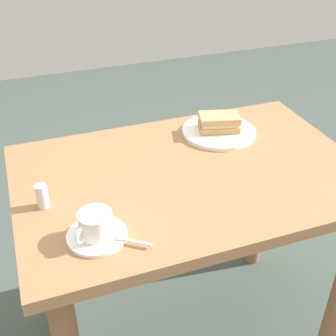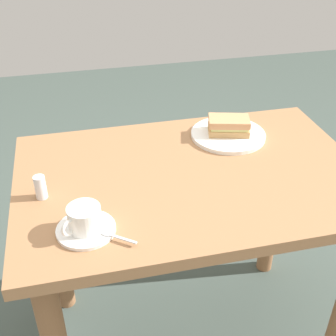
# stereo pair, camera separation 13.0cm
# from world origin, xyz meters

# --- Properties ---
(ground_plane) EXTENTS (6.00, 6.00, 0.00)m
(ground_plane) POSITION_xyz_m (0.00, 0.00, 0.00)
(ground_plane) COLOR #46534C
(dining_table) EXTENTS (1.05, 0.69, 0.77)m
(dining_table) POSITION_xyz_m (0.00, 0.00, 0.62)
(dining_table) COLOR #9E6E47
(dining_table) RESTS_ON ground_plane
(sandwich_plate) EXTENTS (0.25, 0.25, 0.01)m
(sandwich_plate) POSITION_xyz_m (0.18, 0.19, 0.78)
(sandwich_plate) COLOR white
(sandwich_plate) RESTS_ON dining_table
(sandwich_front) EXTENTS (0.15, 0.12, 0.05)m
(sandwich_front) POSITION_xyz_m (0.18, 0.19, 0.81)
(sandwich_front) COLOR tan
(sandwich_front) RESTS_ON sandwich_plate
(coffee_saucer) EXTENTS (0.15, 0.15, 0.01)m
(coffee_saucer) POSITION_xyz_m (-0.33, -0.19, 0.78)
(coffee_saucer) COLOR white
(coffee_saucer) RESTS_ON dining_table
(coffee_cup) EXTENTS (0.10, 0.09, 0.06)m
(coffee_cup) POSITION_xyz_m (-0.33, -0.19, 0.82)
(coffee_cup) COLOR white
(coffee_cup) RESTS_ON coffee_saucer
(spoon) EXTENTS (0.09, 0.07, 0.01)m
(spoon) POSITION_xyz_m (-0.27, -0.24, 0.78)
(spoon) COLOR silver
(spoon) RESTS_ON coffee_saucer
(salt_shaker) EXTENTS (0.03, 0.03, 0.07)m
(salt_shaker) POSITION_xyz_m (-0.44, -0.02, 0.81)
(salt_shaker) COLOR silver
(salt_shaker) RESTS_ON dining_table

